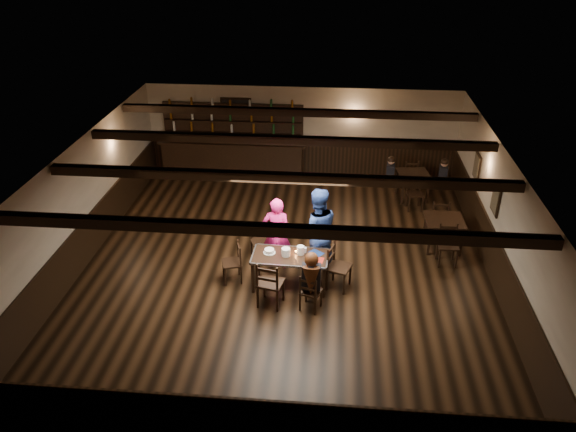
# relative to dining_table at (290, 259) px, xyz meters

# --- Properties ---
(ground) EXTENTS (10.00, 10.00, 0.00)m
(ground) POSITION_rel_dining_table_xyz_m (-0.17, 0.79, -0.67)
(ground) COLOR black
(ground) RESTS_ON ground
(room_shell) EXTENTS (9.02, 10.02, 2.71)m
(room_shell) POSITION_rel_dining_table_xyz_m (-0.16, 0.83, 1.07)
(room_shell) COLOR beige
(room_shell) RESTS_ON ground
(dining_table) EXTENTS (1.60, 0.84, 0.75)m
(dining_table) POSITION_rel_dining_table_xyz_m (0.00, 0.00, 0.00)
(dining_table) COLOR black
(dining_table) RESTS_ON ground
(chair_near_left) EXTENTS (0.57, 0.55, 1.03)m
(chair_near_left) POSITION_rel_dining_table_xyz_m (-0.35, -0.76, -0.07)
(chair_near_left) COLOR black
(chair_near_left) RESTS_ON ground
(chair_near_right) EXTENTS (0.48, 0.47, 0.82)m
(chair_near_right) POSITION_rel_dining_table_xyz_m (0.45, -0.82, -0.19)
(chair_near_right) COLOR black
(chair_near_right) RESTS_ON ground
(chair_end_left) EXTENTS (0.50, 0.51, 0.89)m
(chair_end_left) POSITION_rel_dining_table_xyz_m (-1.18, 0.11, -0.15)
(chair_end_left) COLOR black
(chair_end_left) RESTS_ON ground
(chair_end_right) EXTENTS (0.57, 0.58, 0.99)m
(chair_end_right) POSITION_rel_dining_table_xyz_m (0.94, 0.06, -0.09)
(chair_end_right) COLOR black
(chair_end_right) RESTS_ON ground
(chair_far_pushed) EXTENTS (0.50, 0.49, 0.83)m
(chair_far_pushed) POSITION_rel_dining_table_xyz_m (-0.80, 1.13, -0.19)
(chair_far_pushed) COLOR black
(chair_far_pushed) RESTS_ON ground
(woman_pink) EXTENTS (0.62, 0.41, 1.68)m
(woman_pink) POSITION_rel_dining_table_xyz_m (-0.36, 0.74, 0.17)
(woman_pink) COLOR #FF2EA3
(woman_pink) RESTS_ON ground
(man_blue) EXTENTS (1.10, 0.94, 1.97)m
(man_blue) POSITION_rel_dining_table_xyz_m (0.51, 0.68, 0.31)
(man_blue) COLOR navy
(man_blue) RESTS_ON ground
(seated_person) EXTENTS (0.36, 0.55, 0.89)m
(seated_person) POSITION_rel_dining_table_xyz_m (0.48, -0.77, 0.19)
(seated_person) COLOR black
(seated_person) RESTS_ON ground
(cake) EXTENTS (0.26, 0.26, 0.08)m
(cake) POSITION_rel_dining_table_xyz_m (-0.44, 0.07, 0.12)
(cake) COLOR white
(cake) RESTS_ON dining_table
(plate_stack_a) EXTENTS (0.18, 0.18, 0.17)m
(plate_stack_a) POSITION_rel_dining_table_xyz_m (-0.09, -0.01, 0.17)
(plate_stack_a) COLOR white
(plate_stack_a) RESTS_ON dining_table
(plate_stack_b) EXTENTS (0.15, 0.15, 0.18)m
(plate_stack_b) POSITION_rel_dining_table_xyz_m (0.21, 0.08, 0.17)
(plate_stack_b) COLOR white
(plate_stack_b) RESTS_ON dining_table
(tea_light) EXTENTS (0.06, 0.06, 0.06)m
(tea_light) POSITION_rel_dining_table_xyz_m (0.11, 0.11, 0.10)
(tea_light) COLOR #A5A8AD
(tea_light) RESTS_ON dining_table
(salt_shaker) EXTENTS (0.03, 0.03, 0.08)m
(salt_shaker) POSITION_rel_dining_table_xyz_m (0.39, -0.10, 0.12)
(salt_shaker) COLOR silver
(salt_shaker) RESTS_ON dining_table
(pepper_shaker) EXTENTS (0.04, 0.04, 0.10)m
(pepper_shaker) POSITION_rel_dining_table_xyz_m (0.40, -0.10, 0.13)
(pepper_shaker) COLOR #A5A8AD
(pepper_shaker) RESTS_ON dining_table
(drink_glass) EXTENTS (0.07, 0.07, 0.11)m
(drink_glass) POSITION_rel_dining_table_xyz_m (0.30, 0.15, 0.14)
(drink_glass) COLOR silver
(drink_glass) RESTS_ON dining_table
(menu_red) EXTENTS (0.38, 0.29, 0.00)m
(menu_red) POSITION_rel_dining_table_xyz_m (0.53, -0.12, 0.08)
(menu_red) COLOR #9F1E11
(menu_red) RESTS_ON dining_table
(menu_blue) EXTENTS (0.35, 0.34, 0.00)m
(menu_blue) POSITION_rel_dining_table_xyz_m (0.54, 0.15, 0.08)
(menu_blue) COLOR #0F214E
(menu_blue) RESTS_ON dining_table
(bar_counter) EXTENTS (4.30, 0.70, 2.20)m
(bar_counter) POSITION_rel_dining_table_xyz_m (-2.16, 5.51, 0.05)
(bar_counter) COLOR black
(bar_counter) RESTS_ON ground
(back_table_a) EXTENTS (0.89, 0.89, 0.75)m
(back_table_a) POSITION_rel_dining_table_xyz_m (3.43, 1.88, -0.02)
(back_table_a) COLOR black
(back_table_a) RESTS_ON ground
(back_table_b) EXTENTS (0.95, 0.95, 0.75)m
(back_table_b) POSITION_rel_dining_table_xyz_m (2.99, 4.50, -0.02)
(back_table_b) COLOR black
(back_table_b) RESTS_ON ground
(bg_patron_left) EXTENTS (0.24, 0.37, 0.73)m
(bg_patron_left) POSITION_rel_dining_table_xyz_m (2.37, 4.55, 0.16)
(bg_patron_left) COLOR black
(bg_patron_left) RESTS_ON ground
(bg_patron_right) EXTENTS (0.26, 0.38, 0.73)m
(bg_patron_right) POSITION_rel_dining_table_xyz_m (3.79, 4.51, 0.16)
(bg_patron_right) COLOR black
(bg_patron_right) RESTS_ON ground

